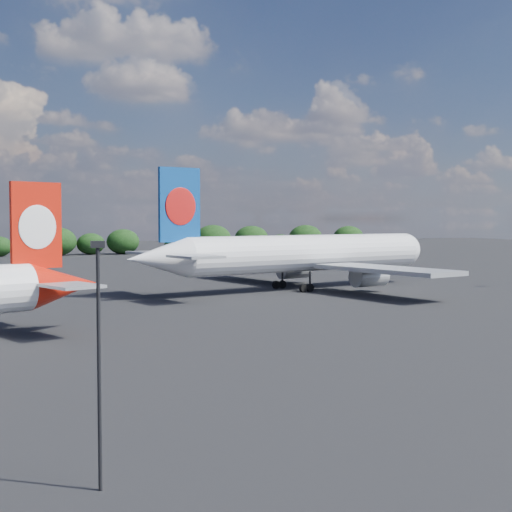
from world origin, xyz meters
name	(u,v)px	position (x,y,z in m)	size (l,w,h in m)	color
ground	(39,298)	(0.00, 60.00, 0.00)	(500.00, 500.00, 0.00)	black
china_southern_airliner	(298,255)	(38.65, 58.49, 5.54)	(54.82, 52.56, 18.19)	white
apron_lamp_post	(99,351)	(0.03, -15.20, 5.76)	(0.55, 0.30, 10.23)	black
billboard_yellow	(66,242)	(12.00, 182.00, 3.87)	(5.00, 0.30, 5.50)	gold
horizon_treeline	(60,242)	(9.94, 179.56, 4.13)	(208.96, 13.63, 9.29)	black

